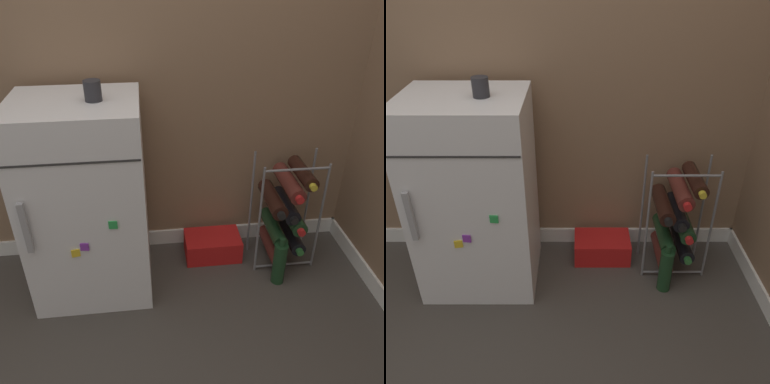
% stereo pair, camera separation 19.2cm
% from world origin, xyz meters
% --- Properties ---
extents(ground_plane, '(14.00, 14.00, 0.00)m').
position_xyz_m(ground_plane, '(0.00, 0.00, 0.00)').
color(ground_plane, '#423D38').
extents(wall_back, '(6.94, 0.07, 2.50)m').
position_xyz_m(wall_back, '(0.00, 0.58, 1.24)').
color(wall_back, '#84664C').
rests_on(wall_back, ground_plane).
extents(mini_fridge, '(0.53, 0.47, 0.96)m').
position_xyz_m(mini_fridge, '(-0.40, 0.27, 0.48)').
color(mini_fridge, white).
rests_on(mini_fridge, ground_plane).
extents(wine_rack, '(0.33, 0.33, 0.61)m').
position_xyz_m(wine_rack, '(0.57, 0.34, 0.31)').
color(wine_rack, slate).
rests_on(wine_rack, ground_plane).
extents(soda_box, '(0.30, 0.19, 0.13)m').
position_xyz_m(soda_box, '(0.22, 0.41, 0.06)').
color(soda_box, red).
rests_on(soda_box, ground_plane).
extents(fridge_top_cup, '(0.07, 0.07, 0.08)m').
position_xyz_m(fridge_top_cup, '(-0.30, 0.26, 1.00)').
color(fridge_top_cup, '#28282D').
rests_on(fridge_top_cup, mini_fridge).
extents(loose_bottle_floor, '(0.07, 0.07, 0.27)m').
position_xyz_m(loose_bottle_floor, '(0.51, 0.16, 0.12)').
color(loose_bottle_floor, '#19381E').
rests_on(loose_bottle_floor, ground_plane).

